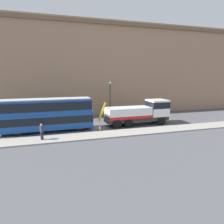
{
  "coord_description": "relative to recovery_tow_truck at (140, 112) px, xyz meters",
  "views": [
    {
      "loc": [
        -6.2,
        -26.46,
        6.77
      ],
      "look_at": [
        1.85,
        -0.43,
        2.0
      ],
      "focal_mm": 33.1,
      "sensor_mm": 36.0,
      "label": 1
    }
  ],
  "objects": [
    {
      "name": "pedestrian_onlooker",
      "position": [
        -13.02,
        -3.87,
        -0.77
      ],
      "size": [
        0.42,
        0.48,
        1.71
      ],
      "rotation": [
        0.0,
        0.0,
        0.5
      ],
      "color": "#232333",
      "rests_on": "near_kerb"
    },
    {
      "name": "street_lamp",
      "position": [
        -2.32,
        6.85,
        1.71
      ],
      "size": [
        0.36,
        0.36,
        5.83
      ],
      "color": "#38383D",
      "rests_on": "ground_plane"
    },
    {
      "name": "building_facade",
      "position": [
        -5.96,
        9.04,
        6.31
      ],
      "size": [
        60.0,
        1.5,
        16.0
      ],
      "color": "#9E7A5B",
      "rests_on": "ground_plane"
    },
    {
      "name": "recovery_tow_truck",
      "position": [
        0.0,
        0.0,
        0.0
      ],
      "size": [
        10.16,
        2.78,
        3.67
      ],
      "rotation": [
        0.0,
        0.0,
        0.02
      ],
      "color": "#2D2D2D",
      "rests_on": "ground_plane"
    },
    {
      "name": "near_kerb",
      "position": [
        -5.96,
        -3.77,
        -1.68
      ],
      "size": [
        60.0,
        2.8,
        0.15
      ],
      "primitive_type": "cube",
      "color": "gray",
      "rests_on": "ground_plane"
    },
    {
      "name": "traffic_cone_near_bus",
      "position": [
        -6.21,
        -1.64,
        -1.42
      ],
      "size": [
        0.36,
        0.36,
        0.72
      ],
      "color": "orange",
      "rests_on": "ground_plane"
    },
    {
      "name": "double_decker_bus",
      "position": [
        -12.43,
        -0.01,
        0.47
      ],
      "size": [
        11.08,
        2.72,
        4.06
      ],
      "rotation": [
        0.0,
        0.0,
        0.02
      ],
      "color": "#19479E",
      "rests_on": "ground_plane"
    },
    {
      "name": "ground_plane",
      "position": [
        -5.96,
        0.43,
        -1.76
      ],
      "size": [
        120.0,
        120.0,
        0.0
      ],
      "primitive_type": "plane",
      "color": "#4C4C51"
    }
  ]
}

